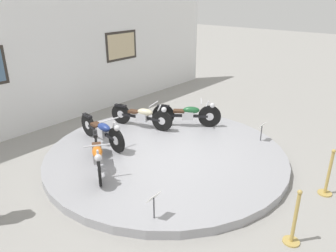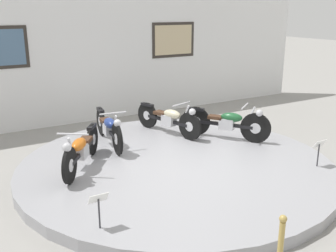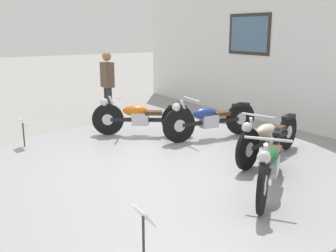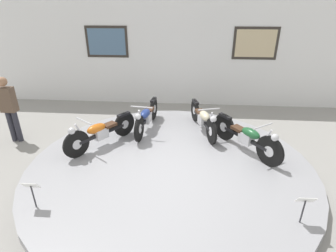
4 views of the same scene
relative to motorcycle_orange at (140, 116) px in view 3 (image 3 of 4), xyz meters
name	(u,v)px [view 3 (image 3 of 4)]	position (x,y,z in m)	size (l,w,h in m)	color
ground_plane	(161,175)	(1.65, -0.57, -0.57)	(60.00, 60.00, 0.00)	gray
display_platform	(161,170)	(1.65, -0.57, -0.47)	(5.89, 5.89, 0.19)	#99999E
motorcycle_orange	(140,116)	(0.00, 0.00, 0.00)	(1.19, 1.63, 0.78)	black
motorcycle_blue	(209,119)	(0.92, 0.96, 0.01)	(0.54, 1.98, 0.79)	black
motorcycle_cream	(268,136)	(2.39, 0.96, 0.00)	(0.67, 1.91, 0.78)	black
motorcycle_green	(270,162)	(3.30, 0.00, 0.02)	(1.21, 1.66, 0.80)	black
info_placard_front_left	(23,126)	(-0.45, -2.09, -0.01)	(0.26, 0.11, 0.51)	#333338
info_placard_front_centre	(143,222)	(3.76, -2.09, -0.01)	(0.26, 0.11, 0.51)	#333338
visitor_standing	(107,82)	(-2.39, 0.43, 0.38)	(0.36, 0.22, 1.68)	#2D2D38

